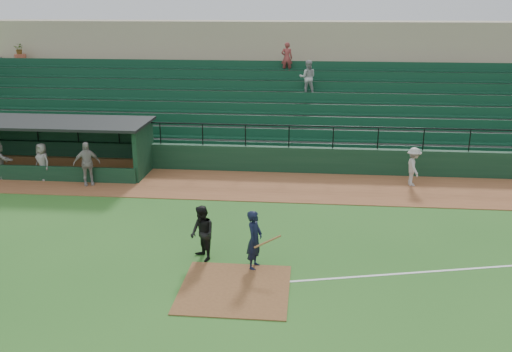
{
  "coord_description": "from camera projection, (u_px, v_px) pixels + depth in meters",
  "views": [
    {
      "loc": [
        1.94,
        -14.6,
        7.6
      ],
      "look_at": [
        0.0,
        5.0,
        1.4
      ],
      "focal_mm": 39.13,
      "sensor_mm": 36.0,
      "label": 1
    }
  ],
  "objects": [
    {
      "name": "runner",
      "position": [
        413.0,
        167.0,
        23.72
      ],
      "size": [
        0.72,
        1.13,
        1.66
      ],
      "primitive_type": "imported",
      "rotation": [
        0.0,
        0.0,
        1.67
      ],
      "color": "#ADA7A1",
      "rests_on": "warning_track"
    },
    {
      "name": "stadium_structure",
      "position": [
        276.0,
        100.0,
        31.26
      ],
      "size": [
        38.0,
        13.08,
        6.4
      ],
      "color": "#10311D",
      "rests_on": "ground"
    },
    {
      "name": "ground",
      "position": [
        239.0,
        272.0,
        16.33
      ],
      "size": [
        90.0,
        90.0,
        0.0
      ],
      "primitive_type": "plane",
      "color": "#285D1E",
      "rests_on": "ground"
    },
    {
      "name": "dugout_player_a",
      "position": [
        87.0,
        164.0,
        23.74
      ],
      "size": [
        1.2,
        0.94,
        1.9
      ],
      "primitive_type": "imported",
      "rotation": [
        0.0,
        0.0,
        0.5
      ],
      "color": "#9D9893",
      "rests_on": "warning_track"
    },
    {
      "name": "batter_at_plate",
      "position": [
        255.0,
        240.0,
        16.35
      ],
      "size": [
        1.08,
        0.74,
        1.81
      ],
      "color": "black",
      "rests_on": "ground"
    },
    {
      "name": "umpire",
      "position": [
        202.0,
        233.0,
        16.91
      ],
      "size": [
        1.02,
        1.06,
        1.72
      ],
      "primitive_type": "imported",
      "rotation": [
        0.0,
        0.0,
        -0.93
      ],
      "color": "black",
      "rests_on": "ground"
    },
    {
      "name": "dugout",
      "position": [
        57.0,
        142.0,
        25.91
      ],
      "size": [
        8.9,
        3.2,
        2.42
      ],
      "color": "#10311D",
      "rests_on": "ground"
    },
    {
      "name": "home_plate_dirt",
      "position": [
        235.0,
        289.0,
        15.37
      ],
      "size": [
        3.0,
        3.0,
        0.03
      ],
      "primitive_type": "cube",
      "color": "brown",
      "rests_on": "ground"
    },
    {
      "name": "dugout_player_b",
      "position": [
        43.0,
        161.0,
        24.5
      ],
      "size": [
        0.95,
        0.82,
        1.65
      ],
      "primitive_type": "imported",
      "rotation": [
        0.0,
        0.0,
        -0.45
      ],
      "color": "gray",
      "rests_on": "warning_track"
    },
    {
      "name": "warning_track",
      "position": [
        263.0,
        186.0,
        23.91
      ],
      "size": [
        40.0,
        4.0,
        0.03
      ],
      "primitive_type": "cube",
      "color": "brown",
      "rests_on": "ground"
    },
    {
      "name": "foul_line",
      "position": [
        509.0,
        266.0,
        16.71
      ],
      "size": [
        17.49,
        4.44,
        0.01
      ],
      "primitive_type": "cube",
      "rotation": [
        0.0,
        0.0,
        0.24
      ],
      "color": "white",
      "rests_on": "ground"
    }
  ]
}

